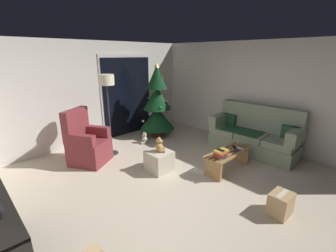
# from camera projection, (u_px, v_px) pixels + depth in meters

# --- Properties ---
(ground_plane) EXTENTS (7.00, 7.00, 0.00)m
(ground_plane) POSITION_uv_depth(u_px,v_px,m) (179.00, 186.00, 3.98)
(ground_plane) COLOR beige
(wall_back) EXTENTS (5.72, 0.12, 2.50)m
(wall_back) POSITION_uv_depth(u_px,v_px,m) (91.00, 93.00, 5.71)
(wall_back) COLOR silver
(wall_back) RESTS_ON ground
(wall_right) EXTENTS (0.12, 6.00, 2.50)m
(wall_right) POSITION_uv_depth(u_px,v_px,m) (263.00, 95.00, 5.49)
(wall_right) COLOR silver
(wall_right) RESTS_ON ground
(patio_door_frame) EXTENTS (1.60, 0.02, 2.20)m
(patio_door_frame) POSITION_uv_depth(u_px,v_px,m) (127.00, 95.00, 6.39)
(patio_door_frame) COLOR silver
(patio_door_frame) RESTS_ON ground
(patio_door_glass) EXTENTS (1.50, 0.02, 2.10)m
(patio_door_glass) POSITION_uv_depth(u_px,v_px,m) (128.00, 97.00, 6.39)
(patio_door_glass) COLOR black
(patio_door_glass) RESTS_ON ground
(couch) EXTENTS (0.86, 1.97, 1.08)m
(couch) POSITION_uv_depth(u_px,v_px,m) (254.00, 136.00, 5.28)
(couch) COLOR gray
(couch) RESTS_ON ground
(coffee_table) EXTENTS (1.10, 0.40, 0.39)m
(coffee_table) POSITION_uv_depth(u_px,v_px,m) (228.00, 157.00, 4.49)
(coffee_table) COLOR #9E7547
(coffee_table) RESTS_ON ground
(remote_graphite) EXTENTS (0.16, 0.08, 0.02)m
(remote_graphite) POSITION_uv_depth(u_px,v_px,m) (235.00, 150.00, 4.46)
(remote_graphite) COLOR #333338
(remote_graphite) RESTS_ON coffee_table
(remote_black) EXTENTS (0.13, 0.15, 0.02)m
(remote_black) POSITION_uv_depth(u_px,v_px,m) (234.00, 147.00, 4.62)
(remote_black) COLOR black
(remote_black) RESTS_ON coffee_table
(remote_white) EXTENTS (0.05, 0.16, 0.02)m
(remote_white) POSITION_uv_depth(u_px,v_px,m) (240.00, 148.00, 4.56)
(remote_white) COLOR silver
(remote_white) RESTS_ON coffee_table
(book_stack) EXTENTS (0.28, 0.20, 0.14)m
(book_stack) POSITION_uv_depth(u_px,v_px,m) (221.00, 153.00, 4.17)
(book_stack) COLOR #4C4C51
(book_stack) RESTS_ON coffee_table
(cell_phone) EXTENTS (0.08, 0.15, 0.01)m
(cell_phone) POSITION_uv_depth(u_px,v_px,m) (221.00, 150.00, 4.14)
(cell_phone) COLOR black
(cell_phone) RESTS_ON book_stack
(christmas_tree) EXTENTS (0.93, 0.93, 1.97)m
(christmas_tree) POSITION_uv_depth(u_px,v_px,m) (157.00, 105.00, 6.20)
(christmas_tree) COLOR #4C1E19
(christmas_tree) RESTS_ON ground
(armchair) EXTENTS (0.94, 0.94, 1.13)m
(armchair) POSITION_uv_depth(u_px,v_px,m) (87.00, 144.00, 4.77)
(armchair) COLOR maroon
(armchair) RESTS_ON ground
(floor_lamp) EXTENTS (0.32, 0.32, 1.78)m
(floor_lamp) POSITION_uv_depth(u_px,v_px,m) (107.00, 88.00, 4.85)
(floor_lamp) COLOR #2D2D30
(floor_lamp) RESTS_ON ground
(ottoman) EXTENTS (0.44, 0.44, 0.40)m
(ottoman) POSITION_uv_depth(u_px,v_px,m) (159.00, 161.00, 4.48)
(ottoman) COLOR beige
(ottoman) RESTS_ON ground
(teddy_bear_honey) EXTENTS (0.22, 0.21, 0.29)m
(teddy_bear_honey) POSITION_uv_depth(u_px,v_px,m) (160.00, 146.00, 4.38)
(teddy_bear_honey) COLOR tan
(teddy_bear_honey) RESTS_ON ottoman
(teddy_bear_cream_by_tree) EXTENTS (0.21, 0.20, 0.29)m
(teddy_bear_cream_by_tree) POSITION_uv_depth(u_px,v_px,m) (144.00, 139.00, 5.89)
(teddy_bear_cream_by_tree) COLOR beige
(teddy_bear_cream_by_tree) RESTS_ON ground
(cardboard_box_taped_mid_floor) EXTENTS (0.34, 0.27, 0.33)m
(cardboard_box_taped_mid_floor) POSITION_uv_depth(u_px,v_px,m) (281.00, 204.00, 3.25)
(cardboard_box_taped_mid_floor) COLOR tan
(cardboard_box_taped_mid_floor) RESTS_ON ground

